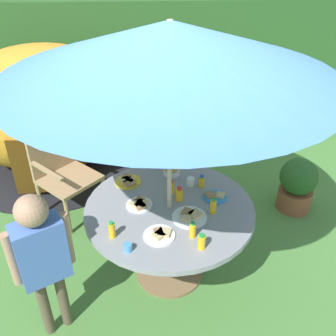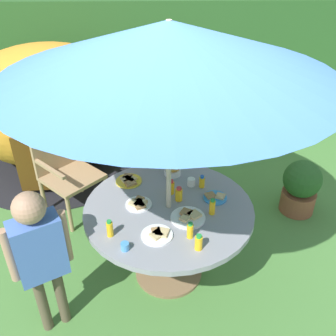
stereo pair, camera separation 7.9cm
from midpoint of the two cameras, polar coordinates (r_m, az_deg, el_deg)
name	(u,v)px [view 1 (the left image)]	position (r m, az deg, el deg)	size (l,w,h in m)	color
ground_plane	(169,273)	(3.41, -0.50, -15.54)	(10.00, 10.00, 0.02)	#477A38
hedge_backdrop	(156,59)	(5.88, -2.29, 16.07)	(9.00, 0.70, 1.72)	#285623
garden_table	(169,220)	(2.99, -0.55, -7.86)	(1.30, 1.30, 0.72)	brown
patio_umbrella	(170,49)	(2.36, -0.73, 17.51)	(2.14, 2.14, 2.08)	#B7AD8C
wooden_chair	(62,168)	(3.90, -16.22, 0.00)	(0.70, 0.70, 0.92)	tan
dome_tent	(47,108)	(4.76, -18.18, 8.55)	(2.36, 2.36, 1.45)	orange
potted_plant	(297,184)	(4.09, 18.37, -2.31)	(0.38, 0.38, 0.58)	brown
child_in_pink_shirt	(140,136)	(3.62, -4.92, 4.82)	(0.27, 0.44, 1.33)	brown
child_in_blue_shirt	(41,251)	(2.63, -19.39, -11.77)	(0.37, 0.30, 1.21)	brown
snack_bowl	(171,171)	(3.25, -0.18, -0.39)	(0.14, 0.14, 0.08)	white
plate_back_edge	(160,235)	(2.65, -2.10, -10.00)	(0.22, 0.22, 0.03)	white
plate_near_left	(190,216)	(2.80, 2.47, -7.29)	(0.26, 0.26, 0.03)	white
plate_mid_left	(215,196)	(3.01, 6.37, -4.24)	(0.19, 0.19, 0.03)	#338CD8
plate_front_edge	(128,181)	(3.18, -6.75, -1.98)	(0.22, 0.22, 0.03)	yellow
plate_mid_right	(139,204)	(2.92, -5.12, -5.46)	(0.20, 0.20, 0.03)	white
juice_bottle_near_right	(112,230)	(2.65, -9.30, -9.19)	(0.05, 0.05, 0.13)	yellow
juice_bottle_far_left	(213,206)	(2.83, 6.02, -5.72)	(0.04, 0.04, 0.13)	yellow
juice_bottle_far_right	(179,194)	(2.94, 0.93, -3.94)	(0.06, 0.06, 0.12)	yellow
juice_bottle_center_front	(201,181)	(3.10, 4.34, -1.99)	(0.05, 0.05, 0.11)	yellow
juice_bottle_center_back	(192,230)	(2.62, 2.83, -9.33)	(0.05, 0.05, 0.13)	yellow
juice_bottle_spot_a	(171,187)	(3.01, -0.27, -2.91)	(0.05, 0.05, 0.12)	yellow
juice_bottle_spot_b	(202,242)	(2.54, 4.18, -11.02)	(0.05, 0.05, 0.12)	yellow
cup_near	(191,182)	(3.12, 2.72, -2.07)	(0.06, 0.06, 0.07)	white
cup_far	(128,247)	(2.56, -6.96, -11.78)	(0.06, 0.06, 0.06)	#4C99D8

